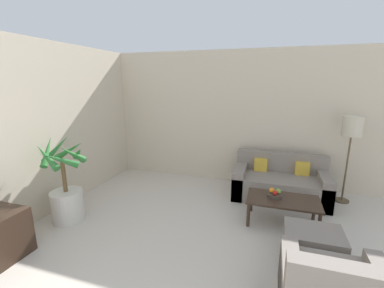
{
  "coord_description": "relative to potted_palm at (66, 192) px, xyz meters",
  "views": [
    {
      "loc": [
        -0.23,
        1.14,
        2.07
      ],
      "look_at": [
        -1.59,
        5.36,
        1.0
      ],
      "focal_mm": 24.0,
      "sensor_mm": 36.0,
      "label": 1
    }
  ],
  "objects": [
    {
      "name": "wall_back",
      "position": [
        3.13,
        2.43,
        0.89
      ],
      "size": [
        8.75,
        0.06,
        2.7
      ],
      "color": "beige",
      "rests_on": "ground_plane"
    },
    {
      "name": "potted_palm",
      "position": [
        0.0,
        0.0,
        0.0
      ],
      "size": [
        0.68,
        0.75,
        1.32
      ],
      "color": "beige",
      "rests_on": "ground_plane"
    },
    {
      "name": "sofa_loveseat",
      "position": [
        3.09,
        1.84,
        -0.19
      ],
      "size": [
        1.64,
        0.84,
        0.78
      ],
      "color": "gray",
      "rests_on": "ground_plane"
    },
    {
      "name": "floor_lamp",
      "position": [
        4.16,
        2.01,
        0.82
      ],
      "size": [
        0.31,
        0.31,
        1.52
      ],
      "color": "brown",
      "rests_on": "ground_plane"
    },
    {
      "name": "coffee_table",
      "position": [
        3.12,
        0.91,
        -0.11
      ],
      "size": [
        1.03,
        0.58,
        0.39
      ],
      "color": "#38281E",
      "rests_on": "ground_plane"
    },
    {
      "name": "fruit_bowl",
      "position": [
        2.99,
        0.94,
        -0.04
      ],
      "size": [
        0.2,
        0.2,
        0.05
      ],
      "color": "#42382D",
      "rests_on": "coffee_table"
    },
    {
      "name": "apple_red",
      "position": [
        3.0,
        0.89,
        0.02
      ],
      "size": [
        0.07,
        0.07,
        0.07
      ],
      "color": "red",
      "rests_on": "fruit_bowl"
    },
    {
      "name": "apple_green",
      "position": [
        3.04,
        0.97,
        0.02
      ],
      "size": [
        0.08,
        0.08,
        0.08
      ],
      "color": "olive",
      "rests_on": "fruit_bowl"
    },
    {
      "name": "orange_fruit",
      "position": [
        2.95,
        0.97,
        0.03
      ],
      "size": [
        0.08,
        0.08,
        0.08
      ],
      "color": "orange",
      "rests_on": "fruit_bowl"
    },
    {
      "name": "ottoman",
      "position": [
        3.44,
        0.13,
        -0.26
      ],
      "size": [
        0.64,
        0.49,
        0.4
      ],
      "color": "gray",
      "rests_on": "ground_plane"
    }
  ]
}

